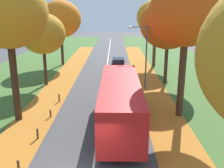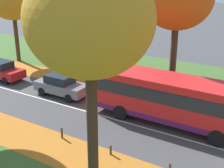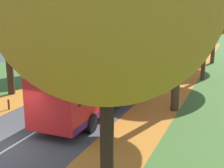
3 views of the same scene
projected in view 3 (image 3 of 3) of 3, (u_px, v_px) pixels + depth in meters
name	position (u px, v px, depth m)	size (l,w,h in m)	color
ground_plane	(3.00, 152.00, 13.47)	(160.00, 160.00, 0.00)	#424244
grass_verge_left	(62.00, 62.00, 34.79)	(12.00, 90.00, 0.01)	#3D6028
leaf_litter_left	(72.00, 76.00, 27.71)	(2.80, 60.00, 0.00)	#B26B23
leaf_litter_right	(175.00, 86.00, 24.31)	(2.80, 60.00, 0.00)	#B26B23
road_centre_line	(141.00, 68.00, 31.39)	(0.12, 80.00, 0.01)	silver
tree_left_mid	(69.00, 16.00, 28.92)	(4.39, 4.39, 7.14)	#382619
tree_left_far	(109.00, 5.00, 37.79)	(5.47, 5.47, 8.65)	#382619
tree_right_nearest	(106.00, 2.00, 7.37)	(5.50, 5.50, 8.72)	black
tree_right_mid	(208.00, 6.00, 24.87)	(5.63, 5.63, 8.63)	#422D1E
tree_right_far	(217.00, 2.00, 32.38)	(4.93, 4.93, 8.69)	#422D1E
bollard_third	(9.00, 105.00, 18.81)	(0.12, 0.12, 0.64)	#4C3823
bollard_fourth	(40.00, 92.00, 21.73)	(0.12, 0.12, 0.55)	#4C3823
bollard_fifth	(64.00, 81.00, 24.65)	(0.12, 0.12, 0.67)	#4C3823
streetlamp_right	(167.00, 37.00, 24.50)	(1.89, 0.28, 6.00)	#47474C
bus	(97.00, 82.00, 18.43)	(2.71, 10.41, 2.98)	red
car_grey_lead	(140.00, 70.00, 26.52)	(1.83, 4.22, 1.62)	slate
car_red_following	(161.00, 57.00, 32.63)	(1.80, 4.21, 1.62)	#B21919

